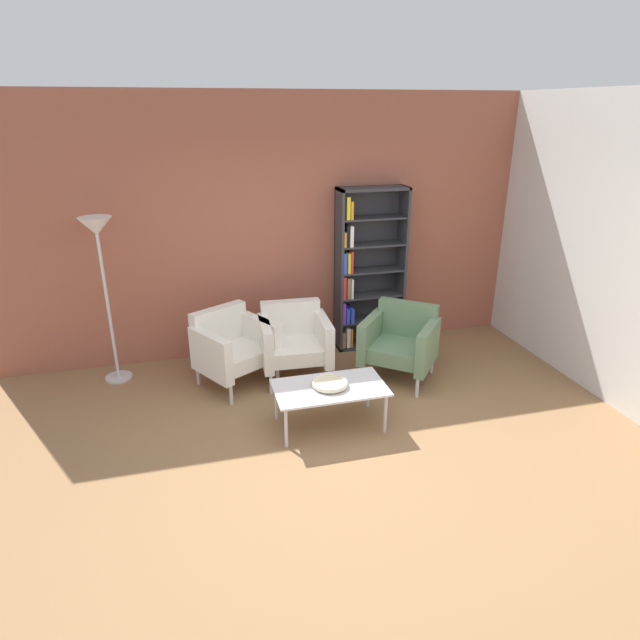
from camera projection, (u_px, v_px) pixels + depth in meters
name	position (u px, v px, depth m)	size (l,w,h in m)	color
ground_plane	(344.00, 464.00, 4.41)	(8.32, 8.32, 0.00)	olive
brick_back_panel	(282.00, 228.00, 6.09)	(6.40, 0.12, 2.90)	#9E5642
plaster_right_partition	(617.00, 252.00, 5.09)	(0.12, 5.20, 2.90)	silver
bookshelf_tall	(364.00, 271.00, 6.31)	(0.80, 0.30, 1.90)	#333338
coffee_table_low	(330.00, 390.00, 4.82)	(1.00, 0.56, 0.40)	silver
decorative_bowl	(330.00, 383.00, 4.80)	(0.32, 0.32, 0.05)	beige
armchair_near_window	(232.00, 346.00, 5.59)	(0.93, 0.91, 0.78)	white
armchair_corner_red	(294.00, 340.00, 5.74)	(0.75, 0.69, 0.78)	white
armchair_by_bookshelf	(401.00, 341.00, 5.71)	(0.95, 0.94, 0.78)	slate
floor_lamp_torchiere	(99.00, 247.00, 5.28)	(0.32, 0.32, 1.74)	silver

